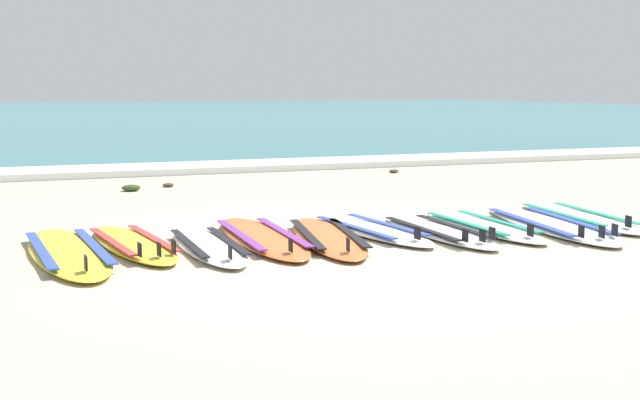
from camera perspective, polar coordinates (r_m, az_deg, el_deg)
name	(u,v)px	position (r m, az deg, el deg)	size (l,w,h in m)	color
ground_plane	(334,246)	(7.29, 0.96, -3.21)	(80.00, 80.00, 0.00)	#C1B599
sea	(65,114)	(42.98, -17.30, 5.73)	(80.00, 60.00, 0.10)	teal
wave_foam_strip	(181,168)	(13.82, -9.62, 2.18)	(80.00, 1.23, 0.11)	white
surfboard_0	(68,252)	(7.16, -17.10, -3.47)	(0.77, 2.42, 0.18)	yellow
surfboard_1	(133,244)	(7.38, -12.88, -2.98)	(0.75, 2.06, 0.18)	yellow
surfboard_2	(209,246)	(7.16, -7.75, -3.18)	(0.48, 1.90, 0.18)	white
surfboard_3	(262,237)	(7.53, -4.07, -2.58)	(0.62, 2.29, 0.18)	orange
surfboard_4	(328,237)	(7.52, 0.54, -2.58)	(0.91, 2.23, 0.18)	orange
surfboard_5	(371,230)	(7.92, 3.55, -2.06)	(0.75, 2.05, 0.18)	white
surfboard_6	(438,231)	(7.90, 8.19, -2.15)	(0.52, 1.99, 0.18)	white
surfboard_7	(482,226)	(8.26, 11.18, -1.78)	(0.53, 2.04, 0.18)	white
surfboard_8	(549,224)	(8.51, 15.61, -1.64)	(0.92, 2.48, 0.18)	white
surfboard_9	(579,217)	(9.07, 17.52, -1.14)	(0.76, 2.22, 0.18)	white
seaweed_clump_near_shoreline	(131,188)	(11.37, -12.99, 0.83)	(0.25, 0.20, 0.09)	#384723
seaweed_clump_mid_sand	(394,171)	(13.48, 5.15, 2.01)	(0.17, 0.13, 0.06)	#4C4228
seaweed_clump_by_the_boards	(168,185)	(11.73, -10.51, 1.03)	(0.16, 0.13, 0.06)	#4C4228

